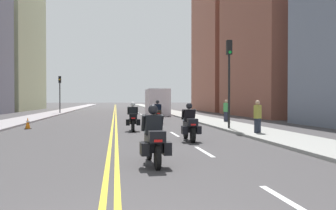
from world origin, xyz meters
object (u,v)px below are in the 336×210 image
(traffic_cone_1, at_px, (28,123))
(pedestrian_2, at_px, (258,117))
(motorcycle_0, at_px, (154,140))
(motorcycle_3, at_px, (158,114))
(motorcycle_1, at_px, (190,126))
(traffic_light_far, at_px, (60,88))
(parked_truck, at_px, (157,103))
(pedestrian_1, at_px, (226,111))
(traffic_light_near, at_px, (229,69))
(motorcycle_2, at_px, (133,119))

(traffic_cone_1, height_order, pedestrian_2, pedestrian_2)
(motorcycle_0, xyz_separation_m, motorcycle_3, (1.99, 16.36, 0.00))
(motorcycle_1, height_order, pedestrian_2, pedestrian_2)
(traffic_light_far, relative_size, pedestrian_2, 2.63)
(motorcycle_0, height_order, parked_truck, parked_truck)
(traffic_cone_1, height_order, parked_truck, parked_truck)
(motorcycle_3, height_order, pedestrian_1, pedestrian_1)
(pedestrian_1, bearing_deg, pedestrian_2, -43.58)
(motorcycle_0, height_order, traffic_light_near, traffic_light_near)
(motorcycle_3, bearing_deg, motorcycle_1, -88.06)
(motorcycle_0, bearing_deg, pedestrian_2, 48.76)
(traffic_light_near, distance_m, parked_truck, 20.14)
(traffic_light_far, relative_size, parked_truck, 0.68)
(motorcycle_2, distance_m, traffic_light_near, 5.99)
(traffic_light_near, height_order, parked_truck, traffic_light_near)
(motorcycle_0, height_order, motorcycle_3, motorcycle_3)
(motorcycle_0, xyz_separation_m, parked_truck, (3.45, 30.03, 0.62))
(pedestrian_2, bearing_deg, motorcycle_0, -166.00)
(pedestrian_2, bearing_deg, traffic_cone_1, 117.95)
(motorcycle_3, distance_m, parked_truck, 13.76)
(motorcycle_0, xyz_separation_m, pedestrian_2, (5.73, 7.16, 0.21))
(motorcycle_0, bearing_deg, motorcycle_1, 66.33)
(motorcycle_2, relative_size, traffic_light_far, 0.47)
(pedestrian_1, bearing_deg, parked_truck, 157.84)
(motorcycle_3, relative_size, pedestrian_2, 1.33)
(pedestrian_1, height_order, pedestrian_2, pedestrian_1)
(motorcycle_1, relative_size, pedestrian_2, 1.31)
(motorcycle_1, relative_size, motorcycle_3, 0.99)
(pedestrian_2, bearing_deg, traffic_light_far, 78.57)
(motorcycle_1, distance_m, traffic_light_far, 30.46)
(motorcycle_2, height_order, traffic_light_near, traffic_light_near)
(traffic_cone_1, relative_size, traffic_light_near, 0.14)
(motorcycle_1, bearing_deg, parked_truck, 87.41)
(motorcycle_0, bearing_deg, traffic_cone_1, 113.00)
(motorcycle_0, relative_size, traffic_light_far, 0.48)
(motorcycle_2, relative_size, parked_truck, 0.32)
(motorcycle_3, height_order, traffic_light_far, traffic_light_far)
(traffic_light_far, bearing_deg, traffic_light_near, -62.30)
(motorcycle_1, bearing_deg, motorcycle_3, 90.93)
(motorcycle_0, xyz_separation_m, traffic_light_far, (-7.38, 34.14, 2.40))
(motorcycle_1, relative_size, pedestrian_1, 1.30)
(traffic_light_far, distance_m, parked_truck, 11.72)
(motorcycle_2, height_order, motorcycle_3, motorcycle_3)
(motorcycle_1, xyz_separation_m, motorcycle_2, (-2.09, 5.12, 0.01))
(traffic_cone_1, bearing_deg, motorcycle_0, -64.42)
(traffic_light_near, relative_size, traffic_light_far, 1.13)
(motorcycle_2, distance_m, pedestrian_2, 6.63)
(pedestrian_1, bearing_deg, motorcycle_3, -131.43)
(motorcycle_0, relative_size, motorcycle_3, 0.96)
(motorcycle_2, relative_size, pedestrian_1, 1.23)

